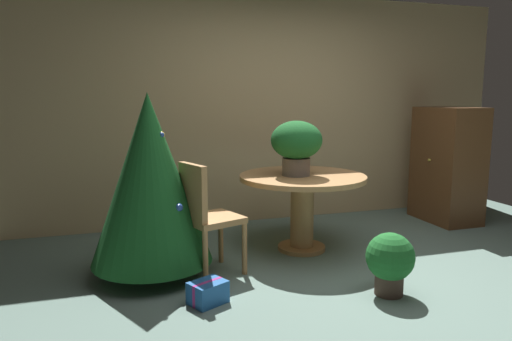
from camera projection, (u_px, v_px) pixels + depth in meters
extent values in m
plane|color=slate|center=(361.00, 288.00, 3.60)|extent=(6.60, 6.60, 0.00)
cube|color=tan|center=(269.00, 110.00, 5.47)|extent=(6.00, 0.10, 2.60)
cylinder|color=#B27F4C|center=(301.00, 247.00, 4.50)|extent=(0.45, 0.45, 0.04)
cylinder|color=#B27F4C|center=(302.00, 213.00, 4.44)|extent=(0.22, 0.22, 0.64)
cylinder|color=#B27F4C|center=(303.00, 177.00, 4.39)|extent=(1.19, 1.19, 0.05)
cylinder|color=#665B51|center=(296.00, 167.00, 4.35)|extent=(0.26, 0.26, 0.16)
ellipsoid|color=#195623|center=(296.00, 140.00, 4.31)|extent=(0.47, 0.47, 0.36)
sphere|color=red|center=(313.00, 133.00, 4.33)|extent=(0.05, 0.05, 0.05)
sphere|color=red|center=(283.00, 138.00, 4.17)|extent=(0.08, 0.08, 0.08)
cylinder|color=#B27F4C|center=(221.00, 238.00, 4.13)|extent=(0.04, 0.04, 0.43)
cylinder|color=#B27F4C|center=(245.00, 249.00, 3.85)|extent=(0.04, 0.04, 0.43)
cylinder|color=#B27F4C|center=(183.00, 247.00, 3.90)|extent=(0.04, 0.04, 0.43)
cylinder|color=#B27F4C|center=(205.00, 258.00, 3.62)|extent=(0.04, 0.04, 0.43)
cube|color=#B27F4C|center=(213.00, 219.00, 3.84)|extent=(0.53, 0.52, 0.05)
cube|color=#B27F4C|center=(193.00, 192.00, 3.69)|extent=(0.17, 0.36, 0.45)
cylinder|color=brown|center=(153.00, 268.00, 3.85)|extent=(0.10, 0.10, 0.12)
cone|color=#195623|center=(150.00, 179.00, 3.74)|extent=(0.97, 0.97, 1.37)
sphere|color=red|center=(129.00, 179.00, 3.85)|extent=(0.06, 0.06, 0.06)
sphere|color=gold|center=(162.00, 135.00, 3.66)|extent=(0.05, 0.05, 0.05)
sphere|color=gold|center=(157.00, 153.00, 3.88)|extent=(0.06, 0.06, 0.06)
sphere|color=#2D51A8|center=(162.00, 135.00, 3.65)|extent=(0.04, 0.04, 0.04)
sphere|color=gold|center=(122.00, 220.00, 4.01)|extent=(0.06, 0.06, 0.06)
sphere|color=gold|center=(177.00, 174.00, 3.84)|extent=(0.04, 0.04, 0.04)
sphere|color=#2D51A8|center=(179.00, 207.00, 3.60)|extent=(0.06, 0.06, 0.06)
cube|color=#1E569E|center=(208.00, 292.00, 3.32)|extent=(0.31, 0.28, 0.16)
cube|color=#9E287A|center=(208.00, 292.00, 3.32)|extent=(0.24, 0.14, 0.16)
cube|color=brown|center=(447.00, 165.00, 5.45)|extent=(0.49, 0.76, 1.33)
sphere|color=#B29338|center=(429.00, 160.00, 5.37)|extent=(0.04, 0.04, 0.04)
cylinder|color=#4C382D|center=(389.00, 285.00, 3.47)|extent=(0.21, 0.21, 0.15)
sphere|color=#1E6628|center=(390.00, 257.00, 3.44)|extent=(0.36, 0.36, 0.36)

